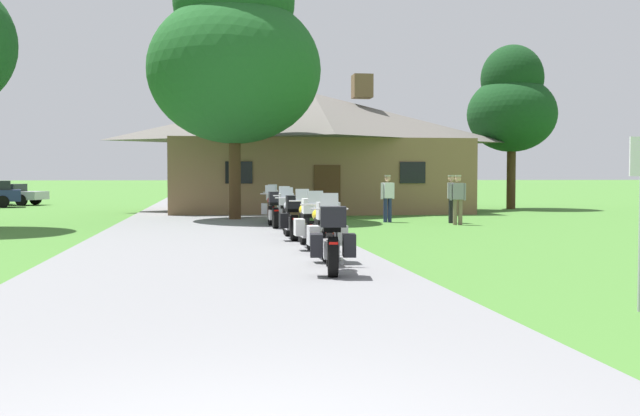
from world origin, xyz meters
The scene contains 16 objects.
ground_plane centered at (0.00, 20.00, 0.00)m, with size 500.00×500.00×0.00m, color #42752D.
asphalt_driveway centered at (0.00, 18.00, 0.03)m, with size 6.40×80.00×0.06m, color slate.
motorcycle_orange_nearest_to_camera centered at (1.86, 8.14, 0.61)m, with size 0.87×2.08×1.30m.
motorcycle_yellow_second_in_row centered at (2.03, 10.15, 0.61)m, with size 0.72×2.08×1.30m.
motorcycle_yellow_third_in_row centered at (2.03, 12.40, 0.61)m, with size 0.72×2.08×1.30m.
motorcycle_silver_fourth_in_row centered at (1.93, 14.84, 0.61)m, with size 0.73×2.08×1.30m.
motorcycle_white_fifth_in_row centered at (1.99, 17.08, 0.62)m, with size 0.66×2.08×1.30m.
motorcycle_red_sixth_in_row centered at (1.84, 19.36, 0.62)m, with size 0.66×2.08×1.30m.
motorcycle_green_farthest_in_row centered at (1.98, 21.50, 0.61)m, with size 0.83×2.08×1.30m.
stone_lodge centered at (4.70, 31.06, 2.84)m, with size 13.76×9.02×6.42m.
bystander_white_shirt_near_lodge centered at (6.17, 22.23, 0.95)m, with size 0.53×0.32×1.69m.
bystander_gray_shirt_beside_signpost centered at (8.18, 20.48, 0.95)m, with size 0.55×0.27×1.69m.
bystander_gray_shirt_by_tree centered at (8.27, 21.49, 0.95)m, with size 0.29×0.54×1.69m.
tree_right_of_lodge centered at (14.81, 31.93, 5.24)m, with size 4.42×4.42×8.16m.
tree_by_lodge_front centered at (0.80, 23.96, 6.30)m, with size 6.36×6.36×10.47m.
parked_silver_sedan_far_left centered at (-11.48, 40.57, 0.64)m, with size 4.51×2.77×1.20m.
Camera 1 is at (-0.13, -4.12, 1.67)m, focal length 42.49 mm.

